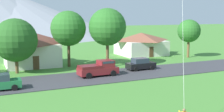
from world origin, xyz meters
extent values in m
cube|color=#38383D|center=(0.00, 31.60, 0.04)|extent=(160.00, 7.70, 0.08)
cube|color=silver|center=(-2.02, 43.80, 1.73)|extent=(7.89, 7.48, 3.45)
pyramid|color=brown|center=(-2.02, 43.80, 4.40)|extent=(8.52, 8.08, 1.90)
cube|color=brown|center=(-2.02, 40.04, 1.00)|extent=(0.90, 0.06, 2.00)
cube|color=silver|center=(19.99, 47.21, 1.44)|extent=(8.61, 7.62, 2.88)
pyramid|color=brown|center=(19.99, 47.21, 3.67)|extent=(9.29, 8.23, 1.58)
cube|color=brown|center=(19.99, 43.38, 1.00)|extent=(0.90, 0.06, 2.00)
cylinder|color=brown|center=(8.37, 37.77, 2.00)|extent=(0.44, 0.44, 4.00)
sphere|color=#286623|center=(8.37, 37.77, 6.14)|extent=(5.71, 5.71, 5.71)
cylinder|color=brown|center=(-4.87, 38.51, 1.18)|extent=(0.44, 0.44, 2.36)
sphere|color=#23561E|center=(-4.87, 38.51, 4.56)|extent=(5.88, 5.88, 5.88)
cylinder|color=#4C3823|center=(3.03, 40.39, 1.95)|extent=(0.44, 0.44, 3.89)
sphere|color=#286623|center=(3.03, 40.39, 5.91)|extent=(5.38, 5.38, 5.38)
cylinder|color=brown|center=(26.25, 40.38, 1.70)|extent=(0.44, 0.44, 3.40)
sphere|color=#286623|center=(26.25, 40.38, 5.01)|extent=(4.29, 4.29, 4.29)
cube|color=#237042|center=(-7.51, 29.86, 0.68)|extent=(4.23, 1.88, 0.80)
cylinder|color=black|center=(-6.14, 30.75, 0.40)|extent=(0.64, 0.25, 0.64)
cylinder|color=black|center=(-6.18, 28.91, 0.40)|extent=(0.64, 0.25, 0.64)
cube|color=black|center=(11.70, 33.35, 0.68)|extent=(4.21, 1.82, 0.80)
cube|color=#2D3847|center=(11.55, 33.35, 1.42)|extent=(2.21, 1.60, 0.68)
cylinder|color=black|center=(13.04, 34.28, 0.40)|extent=(0.64, 0.24, 0.64)
cylinder|color=black|center=(13.05, 32.44, 0.40)|extent=(0.64, 0.24, 0.64)
cylinder|color=black|center=(10.34, 34.26, 0.40)|extent=(0.64, 0.24, 0.64)
cylinder|color=black|center=(10.35, 32.42, 0.40)|extent=(0.64, 0.24, 0.64)
cube|color=maroon|center=(4.44, 31.98, 0.75)|extent=(5.26, 2.15, 0.84)
cube|color=maroon|center=(5.54, 32.01, 1.62)|extent=(1.95, 1.90, 0.90)
cube|color=#2D3847|center=(5.54, 32.01, 1.89)|extent=(1.67, 1.93, 0.28)
cube|color=maroon|center=(3.29, 31.94, 1.35)|extent=(2.76, 2.04, 0.36)
cylinder|color=black|center=(6.11, 33.05, 0.46)|extent=(0.77, 0.30, 0.76)
cylinder|color=black|center=(6.17, 31.01, 0.46)|extent=(0.77, 0.30, 0.76)
cylinder|color=black|center=(2.71, 32.95, 0.46)|extent=(0.77, 0.30, 0.76)
cylinder|color=black|center=(2.77, 30.91, 0.46)|extent=(0.77, 0.30, 0.76)
sphere|color=brown|center=(3.05, 13.20, 1.57)|extent=(0.21, 0.21, 0.21)
cylinder|color=silver|center=(4.69, 15.68, 7.28)|extent=(3.30, 4.99, 11.47)
camera|label=1|loc=(-8.89, -1.05, 7.81)|focal=44.81mm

